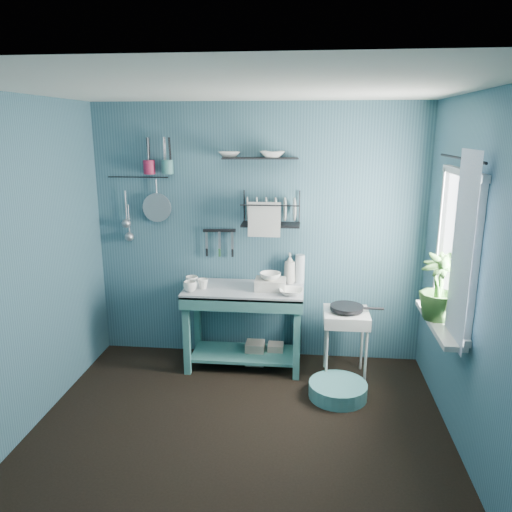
# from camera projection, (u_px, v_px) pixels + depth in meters

# --- Properties ---
(floor) EXTENTS (3.20, 3.20, 0.00)m
(floor) POSITION_uv_depth(u_px,v_px,m) (238.00, 439.00, 3.73)
(floor) COLOR black
(floor) RESTS_ON ground
(ceiling) EXTENTS (3.20, 3.20, 0.00)m
(ceiling) POSITION_uv_depth(u_px,v_px,m) (234.00, 88.00, 3.11)
(ceiling) COLOR silver
(ceiling) RESTS_ON ground
(wall_back) EXTENTS (3.20, 0.00, 3.20)m
(wall_back) POSITION_uv_depth(u_px,v_px,m) (258.00, 234.00, 4.87)
(wall_back) COLOR #335969
(wall_back) RESTS_ON ground
(wall_front) EXTENTS (3.20, 0.00, 3.20)m
(wall_front) POSITION_uv_depth(u_px,v_px,m) (182.00, 390.00, 1.98)
(wall_front) COLOR #335969
(wall_front) RESTS_ON ground
(wall_left) EXTENTS (0.00, 3.00, 3.00)m
(wall_left) POSITION_uv_depth(u_px,v_px,m) (16.00, 272.00, 3.58)
(wall_left) COLOR #335969
(wall_left) RESTS_ON ground
(wall_right) EXTENTS (0.00, 3.00, 3.00)m
(wall_right) POSITION_uv_depth(u_px,v_px,m) (478.00, 287.00, 3.26)
(wall_right) COLOR #335969
(wall_right) RESTS_ON ground
(work_counter) EXTENTS (1.19, 0.71, 0.79)m
(work_counter) POSITION_uv_depth(u_px,v_px,m) (244.00, 327.00, 4.80)
(work_counter) COLOR #387671
(work_counter) RESTS_ON floor
(mug_left) EXTENTS (0.12, 0.12, 0.10)m
(mug_left) POSITION_uv_depth(u_px,v_px,m) (190.00, 286.00, 4.59)
(mug_left) COLOR white
(mug_left) RESTS_ON work_counter
(mug_mid) EXTENTS (0.14, 0.14, 0.09)m
(mug_mid) POSITION_uv_depth(u_px,v_px,m) (203.00, 284.00, 4.67)
(mug_mid) COLOR white
(mug_mid) RESTS_ON work_counter
(mug_right) EXTENTS (0.17, 0.17, 0.10)m
(mug_right) POSITION_uv_depth(u_px,v_px,m) (192.00, 281.00, 4.74)
(mug_right) COLOR white
(mug_right) RESTS_ON work_counter
(wash_tub) EXTENTS (0.28, 0.22, 0.10)m
(wash_tub) POSITION_uv_depth(u_px,v_px,m) (270.00, 284.00, 4.65)
(wash_tub) COLOR beige
(wash_tub) RESTS_ON work_counter
(tub_bowl) EXTENTS (0.20, 0.19, 0.06)m
(tub_bowl) POSITION_uv_depth(u_px,v_px,m) (270.00, 276.00, 4.63)
(tub_bowl) COLOR white
(tub_bowl) RESTS_ON wash_tub
(soap_bottle) EXTENTS (0.11, 0.12, 0.30)m
(soap_bottle) POSITION_uv_depth(u_px,v_px,m) (290.00, 268.00, 4.82)
(soap_bottle) COLOR beige
(soap_bottle) RESTS_ON work_counter
(water_bottle) EXTENTS (0.09, 0.09, 0.28)m
(water_bottle) POSITION_uv_depth(u_px,v_px,m) (300.00, 269.00, 4.83)
(water_bottle) COLOR silver
(water_bottle) RESTS_ON work_counter
(counter_bowl) EXTENTS (0.22, 0.22, 0.05)m
(counter_bowl) POSITION_uv_depth(u_px,v_px,m) (291.00, 292.00, 4.51)
(counter_bowl) COLOR white
(counter_bowl) RESTS_ON work_counter
(hotplate_stand) EXTENTS (0.41, 0.41, 0.65)m
(hotplate_stand) POSITION_uv_depth(u_px,v_px,m) (345.00, 344.00, 4.59)
(hotplate_stand) COLOR silver
(hotplate_stand) RESTS_ON floor
(frying_pan) EXTENTS (0.30, 0.30, 0.03)m
(frying_pan) POSITION_uv_depth(u_px,v_px,m) (347.00, 308.00, 4.50)
(frying_pan) COLOR black
(frying_pan) RESTS_ON hotplate_stand
(knife_strip) EXTENTS (0.32, 0.06, 0.03)m
(knife_strip) POSITION_uv_depth(u_px,v_px,m) (219.00, 231.00, 4.86)
(knife_strip) COLOR black
(knife_strip) RESTS_ON wall_back
(dish_rack) EXTENTS (0.58, 0.32, 0.32)m
(dish_rack) POSITION_uv_depth(u_px,v_px,m) (271.00, 209.00, 4.66)
(dish_rack) COLOR black
(dish_rack) RESTS_ON wall_back
(upper_shelf) EXTENTS (0.72, 0.26, 0.02)m
(upper_shelf) POSITION_uv_depth(u_px,v_px,m) (260.00, 158.00, 4.58)
(upper_shelf) COLOR black
(upper_shelf) RESTS_ON wall_back
(shelf_bowl_left) EXTENTS (0.22, 0.22, 0.05)m
(shelf_bowl_left) POSITION_uv_depth(u_px,v_px,m) (229.00, 153.00, 4.60)
(shelf_bowl_left) COLOR white
(shelf_bowl_left) RESTS_ON upper_shelf
(shelf_bowl_right) EXTENTS (0.23, 0.23, 0.06)m
(shelf_bowl_right) POSITION_uv_depth(u_px,v_px,m) (272.00, 148.00, 4.55)
(shelf_bowl_right) COLOR white
(shelf_bowl_right) RESTS_ON upper_shelf
(utensil_cup_magenta) EXTENTS (0.11, 0.11, 0.13)m
(utensil_cup_magenta) POSITION_uv_depth(u_px,v_px,m) (149.00, 167.00, 4.73)
(utensil_cup_magenta) COLOR maroon
(utensil_cup_magenta) RESTS_ON wall_back
(utensil_cup_teal) EXTENTS (0.11, 0.11, 0.13)m
(utensil_cup_teal) POSITION_uv_depth(u_px,v_px,m) (167.00, 167.00, 4.71)
(utensil_cup_teal) COLOR #3B7C78
(utensil_cup_teal) RESTS_ON wall_back
(colander) EXTENTS (0.28, 0.03, 0.28)m
(colander) POSITION_uv_depth(u_px,v_px,m) (157.00, 208.00, 4.85)
(colander) COLOR #A3A5AB
(colander) RESTS_ON wall_back
(ladle_outer) EXTENTS (0.01, 0.01, 0.30)m
(ladle_outer) POSITION_uv_depth(u_px,v_px,m) (126.00, 206.00, 4.89)
(ladle_outer) COLOR #A3A5AB
(ladle_outer) RESTS_ON wall_back
(ladle_inner) EXTENTS (0.01, 0.01, 0.30)m
(ladle_inner) POSITION_uv_depth(u_px,v_px,m) (129.00, 220.00, 4.92)
(ladle_inner) COLOR #A3A5AB
(ladle_inner) RESTS_ON wall_back
(hook_rail) EXTENTS (0.60, 0.01, 0.01)m
(hook_rail) POSITION_uv_depth(u_px,v_px,m) (138.00, 177.00, 4.82)
(hook_rail) COLOR black
(hook_rail) RESTS_ON wall_back
(window_glass) EXTENTS (0.00, 1.10, 1.10)m
(window_glass) POSITION_uv_depth(u_px,v_px,m) (458.00, 249.00, 3.66)
(window_glass) COLOR white
(window_glass) RESTS_ON wall_right
(windowsill) EXTENTS (0.16, 0.95, 0.04)m
(windowsill) POSITION_uv_depth(u_px,v_px,m) (439.00, 323.00, 3.81)
(windowsill) COLOR silver
(windowsill) RESTS_ON wall_right
(curtain) EXTENTS (0.00, 1.35, 1.35)m
(curtain) POSITION_uv_depth(u_px,v_px,m) (462.00, 251.00, 3.36)
(curtain) COLOR silver
(curtain) RESTS_ON wall_right
(curtain_rod) EXTENTS (0.02, 1.05, 0.02)m
(curtain_rod) POSITION_uv_depth(u_px,v_px,m) (461.00, 158.00, 3.50)
(curtain_rod) COLOR black
(curtain_rod) RESTS_ON wall_right
(potted_plant) EXTENTS (0.35, 0.35, 0.51)m
(potted_plant) POSITION_uv_depth(u_px,v_px,m) (439.00, 287.00, 3.78)
(potted_plant) COLOR #305B24
(potted_plant) RESTS_ON windowsill
(storage_tin_large) EXTENTS (0.18, 0.18, 0.22)m
(storage_tin_large) POSITION_uv_depth(u_px,v_px,m) (255.00, 353.00, 4.91)
(storage_tin_large) COLOR gray
(storage_tin_large) RESTS_ON floor
(storage_tin_small) EXTENTS (0.15, 0.15, 0.20)m
(storage_tin_small) POSITION_uv_depth(u_px,v_px,m) (276.00, 353.00, 4.92)
(storage_tin_small) COLOR gray
(storage_tin_small) RESTS_ON floor
(floor_basin) EXTENTS (0.50, 0.50, 0.13)m
(floor_basin) POSITION_uv_depth(u_px,v_px,m) (338.00, 390.00, 4.30)
(floor_basin) COLOR teal
(floor_basin) RESTS_ON floor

